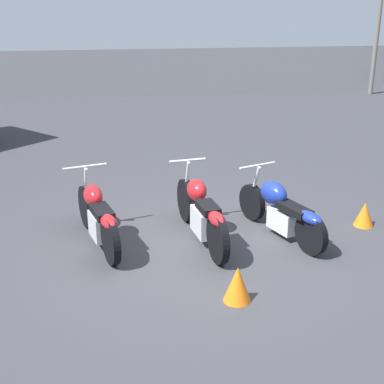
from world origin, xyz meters
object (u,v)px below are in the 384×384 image
Objects in this scene: traffic_cone_near at (364,214)px; motorcycle_slot_1 at (202,213)px; traffic_cone_far at (238,284)px; motorcycle_slot_2 at (281,210)px; motorcycle_slot_0 at (98,217)px.

motorcycle_slot_1 is at bearing -176.82° from traffic_cone_near.
traffic_cone_far reaches higher than traffic_cone_near.
motorcycle_slot_1 is 5.75× the size of traffic_cone_near.
motorcycle_slot_1 is 1.19m from motorcycle_slot_2.
motorcycle_slot_1 is (1.48, -0.10, 0.01)m from motorcycle_slot_0.
motorcycle_slot_1 is 1.71m from traffic_cone_far.
motorcycle_slot_2 is 5.01× the size of traffic_cone_near.
motorcycle_slot_2 is at bearing -173.14° from traffic_cone_near.
motorcycle_slot_2 is 1.98m from traffic_cone_far.
motorcycle_slot_0 is 5.17× the size of traffic_cone_near.
motorcycle_slot_0 is 1.48m from motorcycle_slot_1.
motorcycle_slot_0 is 4.09m from traffic_cone_near.
motorcycle_slot_1 reaches higher than traffic_cone_far.
motorcycle_slot_2 is 1.44m from traffic_cone_near.
motorcycle_slot_2 is 4.33× the size of traffic_cone_far.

